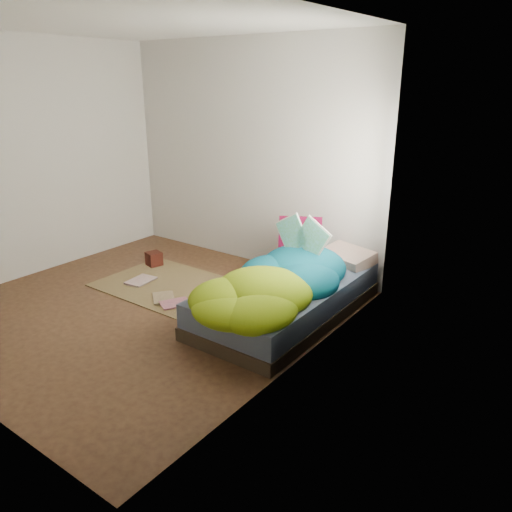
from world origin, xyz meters
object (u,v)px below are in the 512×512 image
at_px(pillow_magenta, 300,238).
at_px(floor_book_a, 133,279).
at_px(floor_book_b, 172,300).
at_px(open_book, 302,226).
at_px(bed, 287,298).
at_px(wooden_box, 154,259).

distance_m(pillow_magenta, floor_book_a, 1.93).
bearing_deg(floor_book_b, pillow_magenta, 80.10).
distance_m(floor_book_a, floor_book_b, 0.77).
relative_size(open_book, floor_book_a, 1.60).
height_order(bed, pillow_magenta, pillow_magenta).
bearing_deg(pillow_magenta, floor_book_a, -178.31).
bearing_deg(floor_book_a, open_book, 9.96).
distance_m(bed, pillow_magenta, 0.79).
xyz_separation_m(pillow_magenta, open_book, (0.25, -0.39, 0.27)).
relative_size(bed, floor_book_b, 7.02).
xyz_separation_m(open_book, floor_book_b, (-1.09, -0.70, -0.81)).
bearing_deg(floor_book_a, pillow_magenta, 23.89).
bearing_deg(bed, open_book, 91.94).
relative_size(wooden_box, floor_book_b, 0.57).
distance_m(wooden_box, floor_book_a, 0.50).
distance_m(open_book, floor_book_b, 1.52).
bearing_deg(floor_book_a, wooden_box, 101.99).
bearing_deg(pillow_magenta, bed, -97.04).
relative_size(floor_book_a, floor_book_b, 1.10).
height_order(pillow_magenta, wooden_box, pillow_magenta).
bearing_deg(pillow_magenta, open_book, -86.65).
relative_size(bed, pillow_magenta, 4.48).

